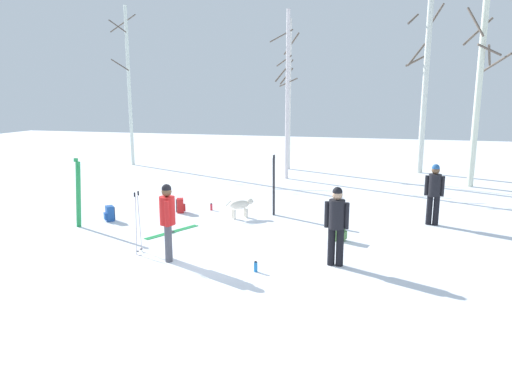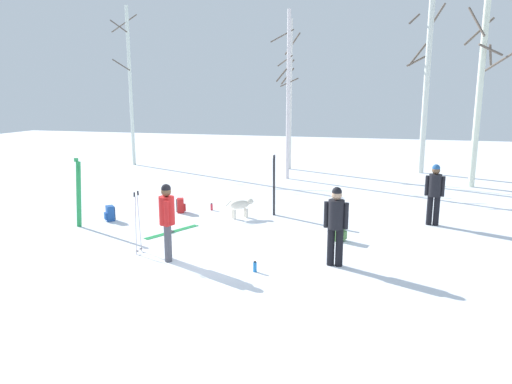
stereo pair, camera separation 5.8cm
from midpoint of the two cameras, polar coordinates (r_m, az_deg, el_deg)
name	(u,v)px [view 2 (the right image)]	position (r m, az deg, el deg)	size (l,w,h in m)	color
ground_plane	(230,254)	(11.22, -2.87, -7.30)	(60.00, 60.00, 0.00)	white
person_0	(167,217)	(10.71, -10.27, -2.93)	(0.34, 0.48, 1.72)	#4C4C56
person_1	(435,191)	(14.25, 20.38, 0.16)	(0.52, 0.34, 1.72)	black
person_2	(336,221)	(10.35, 9.54, -3.40)	(0.52, 0.34, 1.72)	black
dog	(241,205)	(14.24, -1.64, -1.56)	(0.71, 0.62, 0.57)	beige
ski_pair_planted_0	(79,193)	(14.04, -20.04, -0.11)	(0.23, 0.07, 1.91)	green
ski_pair_planted_1	(274,185)	(14.48, 2.25, 0.77)	(0.05, 0.16, 1.83)	black
ski_pair_lying_0	(172,232)	(13.09, -9.72, -4.63)	(0.91, 1.63, 0.05)	green
ski_poles_0	(137,221)	(11.38, -13.63, -3.29)	(0.07, 0.27, 1.45)	#B2B2BC
backpack_0	(340,232)	(12.30, 10.00, -4.71)	(0.32, 0.30, 0.44)	#4C7F3F
backpack_1	(181,206)	(15.11, -8.74, -1.59)	(0.34, 0.32, 0.44)	red
backpack_2	(110,213)	(14.59, -16.71, -2.44)	(0.35, 0.34, 0.44)	#1E4C99
water_bottle_0	(255,267)	(10.12, 0.04, -8.79)	(0.08, 0.08, 0.23)	#1E72BF
water_bottle_1	(212,207)	(15.29, -5.14, -1.76)	(0.07, 0.07, 0.23)	red
birch_tree_0	(130,84)	(25.39, -14.55, 12.15)	(1.34, 1.66, 7.75)	silver
birch_tree_1	(290,94)	(23.29, 4.06, 11.44)	(1.12, 0.81, 6.95)	silver
birch_tree_2	(288,95)	(20.61, 3.88, 11.37)	(1.15, 0.87, 6.93)	silver
birch_tree_3	(426,84)	(23.36, 19.43, 11.94)	(1.54, 1.42, 7.68)	silver
birch_tree_4	(480,88)	(20.53, 24.94, 10.99)	(1.65, 1.64, 7.22)	silver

